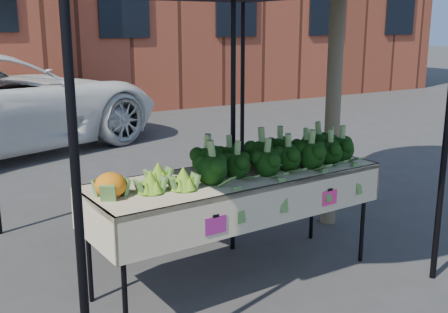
% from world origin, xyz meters
% --- Properties ---
extents(ground, '(90.00, 90.00, 0.00)m').
position_xyz_m(ground, '(0.00, 0.00, 0.00)').
color(ground, '#313134').
extents(table, '(2.44, 0.91, 0.90)m').
position_xyz_m(table, '(0.10, -0.02, 0.45)').
color(table, beige).
rests_on(table, ground).
extents(canopy, '(3.16, 3.16, 2.74)m').
position_xyz_m(canopy, '(0.05, 0.62, 1.37)').
color(canopy, black).
rests_on(canopy, ground).
extents(broccoli_heap, '(1.62, 0.59, 0.28)m').
position_xyz_m(broccoli_heap, '(0.49, 0.01, 1.04)').
color(broccoli_heap, black).
rests_on(broccoli_heap, table).
extents(romanesco_cluster, '(0.44, 0.48, 0.21)m').
position_xyz_m(romanesco_cluster, '(-0.57, -0.03, 1.01)').
color(romanesco_cluster, '#7EA728').
rests_on(romanesco_cluster, table).
extents(cauliflower_pair, '(0.21, 0.21, 0.19)m').
position_xyz_m(cauliflower_pair, '(-0.95, -0.07, 1.00)').
color(cauliflower_pair, orange).
rests_on(cauliflower_pair, table).
extents(street_tree, '(2.26, 2.26, 4.46)m').
position_xyz_m(street_tree, '(1.64, 0.60, 2.23)').
color(street_tree, '#1E4C14').
rests_on(street_tree, ground).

